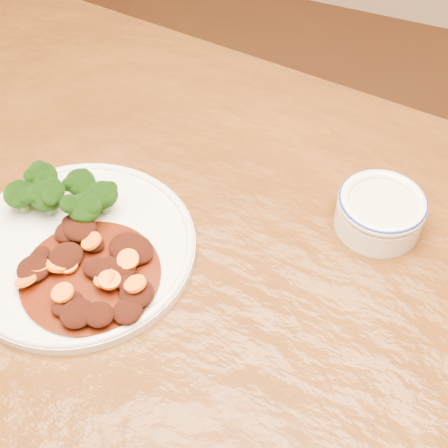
% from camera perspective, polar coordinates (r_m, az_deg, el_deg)
% --- Properties ---
extents(dining_table, '(1.60, 1.09, 0.75)m').
position_cam_1_polar(dining_table, '(0.86, 1.41, -8.76)').
color(dining_table, '#58300F').
rests_on(dining_table, ground).
extents(dinner_plate, '(0.31, 0.31, 0.02)m').
position_cam_1_polar(dinner_plate, '(0.84, -13.16, -2.08)').
color(dinner_plate, silver).
rests_on(dinner_plate, dining_table).
extents(broccoli_florets, '(0.15, 0.09, 0.05)m').
position_cam_1_polar(broccoli_florets, '(0.86, -14.64, 2.79)').
color(broccoli_florets, '#5D8846').
rests_on(broccoli_florets, dinner_plate).
extents(mince_stew, '(0.18, 0.18, 0.03)m').
position_cam_1_polar(mince_stew, '(0.79, -11.55, -4.08)').
color(mince_stew, '#4A1607').
rests_on(mince_stew, dinner_plate).
extents(dip_bowl, '(0.12, 0.12, 0.05)m').
position_cam_1_polar(dip_bowl, '(0.86, 14.09, 1.21)').
color(dip_bowl, silver).
rests_on(dip_bowl, dining_table).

